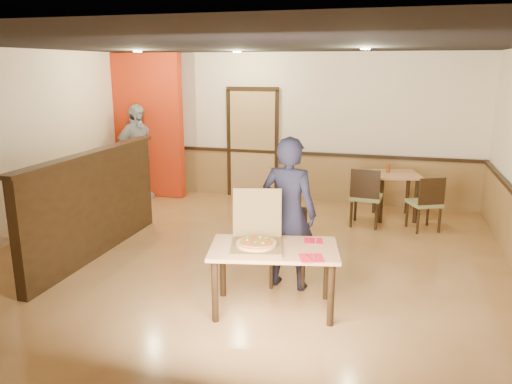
% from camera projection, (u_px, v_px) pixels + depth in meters
% --- Properties ---
extents(floor, '(7.00, 7.00, 0.00)m').
position_uv_depth(floor, '(239.00, 264.00, 6.61)').
color(floor, '#C1874B').
rests_on(floor, ground).
extents(ceiling, '(7.00, 7.00, 0.00)m').
position_uv_depth(ceiling, '(238.00, 44.00, 5.93)').
color(ceiling, black).
rests_on(ceiling, wall_back).
extents(wall_back, '(7.00, 0.00, 7.00)m').
position_uv_depth(wall_back, '(293.00, 128.00, 9.54)').
color(wall_back, beige).
rests_on(wall_back, floor).
extents(wall_left, '(0.00, 7.00, 7.00)m').
position_uv_depth(wall_left, '(7.00, 148.00, 7.18)').
color(wall_left, beige).
rests_on(wall_left, floor).
extents(wainscot_back, '(7.00, 0.04, 0.90)m').
position_uv_depth(wainscot_back, '(292.00, 176.00, 9.74)').
color(wainscot_back, olive).
rests_on(wainscot_back, floor).
extents(chair_rail_back, '(7.00, 0.06, 0.06)m').
position_uv_depth(chair_rail_back, '(292.00, 153.00, 9.61)').
color(chair_rail_back, black).
rests_on(chair_rail_back, wall_back).
extents(back_door, '(0.90, 0.06, 2.10)m').
position_uv_depth(back_door, '(253.00, 144.00, 9.80)').
color(back_door, tan).
rests_on(back_door, wall_back).
extents(booth_partition, '(0.20, 3.10, 1.44)m').
position_uv_depth(booth_partition, '(94.00, 203.00, 6.77)').
color(booth_partition, black).
rests_on(booth_partition, floor).
extents(red_accent_panel, '(1.60, 0.20, 2.78)m').
position_uv_depth(red_accent_panel, '(144.00, 126.00, 9.82)').
color(red_accent_panel, '#B5290C').
rests_on(red_accent_panel, floor).
extents(spot_a, '(0.14, 0.14, 0.02)m').
position_uv_depth(spot_a, '(137.00, 51.00, 8.21)').
color(spot_a, beige).
rests_on(spot_a, ceiling).
extents(spot_b, '(0.14, 0.14, 0.02)m').
position_uv_depth(spot_b, '(237.00, 52.00, 8.47)').
color(spot_b, beige).
rests_on(spot_b, ceiling).
extents(spot_c, '(0.14, 0.14, 0.02)m').
position_uv_depth(spot_c, '(365.00, 49.00, 6.97)').
color(spot_c, beige).
rests_on(spot_c, ceiling).
extents(main_table, '(1.45, 1.01, 0.71)m').
position_uv_depth(main_table, '(274.00, 257.00, 5.23)').
color(main_table, tan).
rests_on(main_table, floor).
extents(diner_chair, '(0.51, 0.51, 0.90)m').
position_uv_depth(diner_chair, '(289.00, 242.00, 5.98)').
color(diner_chair, olive).
rests_on(diner_chair, floor).
extents(side_chair_left, '(0.52, 0.52, 0.97)m').
position_uv_depth(side_chair_left, '(366.00, 195.00, 8.03)').
color(side_chair_left, olive).
rests_on(side_chair_left, floor).
extents(side_chair_right, '(0.59, 0.59, 0.89)m').
position_uv_depth(side_chair_right, '(427.00, 201.00, 7.81)').
color(side_chair_right, olive).
rests_on(side_chair_right, floor).
extents(side_table, '(0.87, 0.87, 0.78)m').
position_uv_depth(side_table, '(396.00, 184.00, 8.48)').
color(side_table, tan).
rests_on(side_table, floor).
extents(diner, '(0.71, 0.51, 1.79)m').
position_uv_depth(diner, '(289.00, 214.00, 5.74)').
color(diner, black).
rests_on(diner, floor).
extents(passerby, '(0.83, 1.18, 1.85)m').
position_uv_depth(passerby, '(137.00, 152.00, 9.65)').
color(passerby, '#97989F').
rests_on(passerby, floor).
extents(pizza_box, '(0.66, 0.73, 0.56)m').
position_uv_depth(pizza_box, '(257.00, 240.00, 5.20)').
color(pizza_box, brown).
rests_on(pizza_box, main_table).
extents(pizza, '(0.53, 0.53, 0.03)m').
position_uv_depth(pizza, '(256.00, 244.00, 5.15)').
color(pizza, '#D98E4F').
rests_on(pizza, pizza_box).
extents(napkin_near, '(0.29, 0.29, 0.01)m').
position_uv_depth(napkin_near, '(311.00, 258.00, 4.91)').
color(napkin_near, red).
rests_on(napkin_near, main_table).
extents(napkin_far, '(0.23, 0.23, 0.01)m').
position_uv_depth(napkin_far, '(313.00, 241.00, 5.39)').
color(napkin_far, red).
rests_on(napkin_far, main_table).
extents(condiment, '(0.06, 0.06, 0.15)m').
position_uv_depth(condiment, '(388.00, 168.00, 8.49)').
color(condiment, brown).
rests_on(condiment, side_table).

